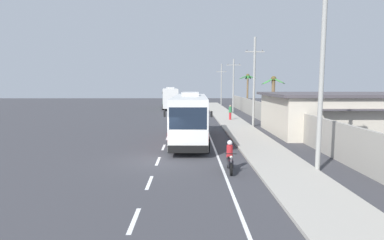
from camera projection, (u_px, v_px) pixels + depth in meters
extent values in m
plane|color=#3A3A3F|center=(158.00, 161.00, 18.31)|extent=(160.00, 160.00, 0.00)
cube|color=#A8A399|center=(244.00, 133.00, 28.30)|extent=(3.20, 90.00, 0.14)
cube|color=white|center=(134.00, 220.00, 10.35)|extent=(0.16, 2.00, 0.01)
cube|color=white|center=(149.00, 182.00, 14.32)|extent=(0.16, 2.00, 0.01)
cube|color=white|center=(158.00, 161.00, 18.29)|extent=(0.16, 2.00, 0.01)
cube|color=white|center=(164.00, 147.00, 22.25)|extent=(0.16, 2.00, 0.01)
cube|color=white|center=(167.00, 138.00, 26.22)|extent=(0.16, 2.00, 0.01)
cube|color=white|center=(170.00, 131.00, 30.19)|extent=(0.16, 2.00, 0.01)
cube|color=white|center=(172.00, 125.00, 34.16)|extent=(0.16, 2.00, 0.01)
cube|color=white|center=(174.00, 121.00, 38.13)|extent=(0.16, 2.00, 0.01)
cube|color=white|center=(176.00, 117.00, 42.10)|extent=(0.16, 2.00, 0.01)
cube|color=white|center=(177.00, 114.00, 46.07)|extent=(0.16, 2.00, 0.01)
cube|color=white|center=(178.00, 112.00, 50.03)|extent=(0.16, 2.00, 0.01)
cube|color=white|center=(179.00, 110.00, 54.00)|extent=(0.16, 2.00, 0.01)
cube|color=white|center=(179.00, 108.00, 57.97)|extent=(0.16, 2.00, 0.01)
cube|color=white|center=(180.00, 107.00, 61.94)|extent=(0.16, 2.00, 0.01)
cube|color=white|center=(181.00, 105.00, 65.91)|extent=(0.16, 2.00, 0.01)
cube|color=white|center=(206.00, 126.00, 33.24)|extent=(0.14, 70.00, 0.01)
cube|color=#9E998E|center=(275.00, 117.00, 32.18)|extent=(0.24, 60.00, 2.24)
cube|color=white|center=(190.00, 117.00, 24.20)|extent=(2.73, 11.22, 3.15)
cube|color=#192333|center=(190.00, 109.00, 24.34)|extent=(2.74, 10.33, 1.01)
cube|color=#192333|center=(188.00, 118.00, 18.64)|extent=(2.26, 0.16, 1.32)
cube|color=red|center=(190.00, 126.00, 24.28)|extent=(2.76, 11.00, 0.57)
cube|color=black|center=(188.00, 149.00, 18.77)|extent=(2.41, 0.22, 0.44)
cube|color=#B7B7B7|center=(190.00, 94.00, 25.39)|extent=(1.41, 2.49, 0.28)
cube|color=black|center=(212.00, 114.00, 18.80)|extent=(0.12, 0.08, 0.36)
cube|color=black|center=(165.00, 114.00, 18.85)|extent=(0.12, 0.08, 0.36)
cylinder|color=black|center=(207.00, 145.00, 20.47)|extent=(0.35, 1.05, 1.04)
cylinder|color=black|center=(170.00, 145.00, 20.51)|extent=(0.35, 1.05, 1.04)
cylinder|color=black|center=(204.00, 129.00, 27.67)|extent=(0.35, 1.05, 1.04)
cylinder|color=black|center=(177.00, 129.00, 27.71)|extent=(0.35, 1.05, 1.04)
cube|color=white|center=(170.00, 98.00, 57.00)|extent=(3.36, 11.32, 3.21)
cube|color=#192333|center=(170.00, 94.00, 56.74)|extent=(3.33, 10.43, 1.03)
cube|color=#192333|center=(170.00, 94.00, 62.44)|extent=(2.38, 0.27, 1.35)
cube|color=#1E843D|center=(170.00, 102.00, 57.08)|extent=(3.38, 11.10, 0.58)
cube|color=black|center=(170.00, 103.00, 62.74)|extent=(2.53, 0.34, 0.44)
cube|color=#B7B7B7|center=(170.00, 88.00, 55.42)|extent=(1.59, 2.55, 0.28)
cube|color=black|center=(162.00, 93.00, 62.08)|extent=(0.13, 0.09, 0.36)
cube|color=black|center=(177.00, 93.00, 62.32)|extent=(0.13, 0.09, 0.36)
cylinder|color=black|center=(164.00, 104.00, 60.94)|extent=(0.39, 1.06, 1.04)
cylinder|color=black|center=(177.00, 104.00, 61.14)|extent=(0.39, 1.06, 1.04)
cylinder|color=black|center=(163.00, 107.00, 53.75)|extent=(0.39, 1.06, 1.04)
cylinder|color=black|center=(178.00, 107.00, 53.95)|extent=(0.39, 1.06, 1.04)
cylinder|color=black|center=(231.00, 170.00, 15.39)|extent=(0.12, 0.60, 0.60)
cylinder|color=black|center=(229.00, 163.00, 16.75)|extent=(0.14, 0.60, 0.60)
cube|color=black|center=(230.00, 162.00, 15.99)|extent=(0.28, 1.11, 0.36)
cube|color=black|center=(229.00, 157.00, 16.27)|extent=(0.26, 0.61, 0.12)
cylinder|color=gray|center=(231.00, 163.00, 15.48)|extent=(0.07, 0.32, 0.67)
cylinder|color=black|center=(231.00, 154.00, 15.53)|extent=(0.56, 0.06, 0.04)
sphere|color=#EAEACC|center=(231.00, 157.00, 15.42)|extent=(0.14, 0.14, 0.14)
cylinder|color=red|center=(230.00, 151.00, 16.18)|extent=(0.32, 0.32, 0.62)
sphere|color=white|center=(230.00, 143.00, 16.13)|extent=(0.26, 0.26, 0.26)
cylinder|color=red|center=(230.00, 116.00, 38.23)|extent=(0.28, 0.28, 0.88)
cylinder|color=#2D7A47|center=(230.00, 110.00, 38.14)|extent=(0.36, 0.36, 0.69)
sphere|color=tan|center=(230.00, 106.00, 38.09)|extent=(0.21, 0.21, 0.21)
cylinder|color=#9E9E99|center=(322.00, 71.00, 15.55)|extent=(0.24, 0.24, 10.21)
cylinder|color=#9E9E99|center=(254.00, 82.00, 32.65)|extent=(0.24, 0.24, 9.26)
cube|color=#9E9E99|center=(255.00, 52.00, 32.29)|extent=(2.00, 0.12, 0.12)
cylinder|color=#4C4742|center=(247.00, 51.00, 32.27)|extent=(0.08, 0.08, 0.16)
cylinder|color=#4C4742|center=(263.00, 51.00, 32.29)|extent=(0.08, 0.08, 0.16)
cylinder|color=#9E9E99|center=(233.00, 86.00, 49.75)|extent=(0.24, 0.24, 8.33)
cube|color=#9E9E99|center=(234.00, 65.00, 49.38)|extent=(2.28, 0.12, 0.12)
cylinder|color=#4C4742|center=(228.00, 64.00, 49.36)|extent=(0.08, 0.08, 0.16)
cylinder|color=#4C4742|center=(239.00, 64.00, 49.37)|extent=(0.08, 0.08, 0.16)
cylinder|color=#9E9E99|center=(221.00, 84.00, 66.78)|extent=(0.24, 0.24, 8.67)
cube|color=#9E9E99|center=(221.00, 72.00, 66.47)|extent=(2.20, 0.12, 0.12)
cylinder|color=#4C4742|center=(217.00, 71.00, 66.45)|extent=(0.08, 0.08, 0.16)
cylinder|color=#4C4742|center=(226.00, 71.00, 66.46)|extent=(0.08, 0.08, 0.16)
cylinder|color=brown|center=(273.00, 103.00, 32.80)|extent=(0.34, 0.34, 4.95)
ellipsoid|color=#3D893D|center=(279.00, 81.00, 32.64)|extent=(1.39, 0.54, 0.70)
ellipsoid|color=#3D893D|center=(273.00, 82.00, 33.15)|extent=(0.65, 1.35, 0.81)
ellipsoid|color=#3D893D|center=(267.00, 81.00, 32.84)|extent=(1.34, 0.95, 0.75)
ellipsoid|color=#3D893D|center=(269.00, 81.00, 32.26)|extent=(1.38, 0.91, 0.69)
ellipsoid|color=#3D893D|center=(278.00, 81.00, 31.94)|extent=(0.94, 1.40, 0.59)
sphere|color=brown|center=(274.00, 79.00, 32.51)|extent=(0.56, 0.56, 0.56)
cylinder|color=brown|center=(247.00, 94.00, 49.50)|extent=(0.28, 0.28, 5.71)
ellipsoid|color=#28702D|center=(252.00, 77.00, 49.12)|extent=(1.39, 0.53, 0.67)
ellipsoid|color=#28702D|center=(249.00, 77.00, 49.74)|extent=(1.03, 1.34, 0.64)
ellipsoid|color=#28702D|center=(247.00, 77.00, 49.83)|extent=(0.44, 1.36, 0.71)
ellipsoid|color=#28702D|center=(244.00, 77.00, 49.38)|extent=(1.39, 0.76, 0.69)
ellipsoid|color=#28702D|center=(244.00, 77.00, 48.90)|extent=(1.38, 0.92, 0.65)
ellipsoid|color=#28702D|center=(248.00, 77.00, 48.54)|extent=(0.55, 1.40, 0.65)
ellipsoid|color=#28702D|center=(251.00, 77.00, 48.70)|extent=(1.17, 1.26, 0.64)
sphere|color=brown|center=(248.00, 76.00, 49.16)|extent=(0.56, 0.56, 0.56)
cube|color=beige|center=(359.00, 115.00, 28.15)|extent=(15.52, 8.93, 3.42)
cube|color=#4C474C|center=(360.00, 94.00, 27.94)|extent=(16.45, 9.47, 0.24)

